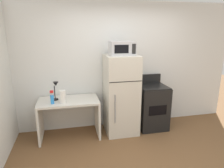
# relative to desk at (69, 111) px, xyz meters

# --- Properties ---
(wall_back_white) EXTENTS (5.00, 0.10, 2.60)m
(wall_back_white) POSITION_rel_desk_xyz_m (1.13, 0.39, 0.78)
(wall_back_white) COLOR silver
(wall_back_white) RESTS_ON ground
(desk) EXTENTS (1.13, 0.63, 0.75)m
(desk) POSITION_rel_desk_xyz_m (0.00, 0.00, 0.00)
(desk) COLOR silver
(desk) RESTS_ON ground
(desk_lamp) EXTENTS (0.14, 0.12, 0.35)m
(desk_lamp) POSITION_rel_desk_xyz_m (-0.22, 0.05, 0.47)
(desk_lamp) COLOR black
(desk_lamp) RESTS_ON desk
(paper_towel_roll) EXTENTS (0.11, 0.11, 0.24)m
(paper_towel_roll) POSITION_rel_desk_xyz_m (-0.10, -0.16, 0.35)
(paper_towel_roll) COLOR white
(paper_towel_roll) RESTS_ON desk
(spray_bottle) EXTENTS (0.06, 0.06, 0.25)m
(spray_bottle) POSITION_rel_desk_xyz_m (-0.28, -0.14, 0.33)
(spray_bottle) COLOR #2D8CEA
(spray_bottle) RESTS_ON desk
(refrigerator) EXTENTS (0.62, 0.68, 1.57)m
(refrigerator) POSITION_rel_desk_xyz_m (1.03, -0.01, 0.26)
(refrigerator) COLOR beige
(refrigerator) RESTS_ON ground
(microwave) EXTENTS (0.46, 0.35, 0.26)m
(microwave) POSITION_rel_desk_xyz_m (1.03, -0.03, 1.18)
(microwave) COLOR #B7B7BC
(microwave) RESTS_ON refrigerator
(oven_range) EXTENTS (0.59, 0.61, 1.10)m
(oven_range) POSITION_rel_desk_xyz_m (1.71, 0.02, -0.05)
(oven_range) COLOR black
(oven_range) RESTS_ON ground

